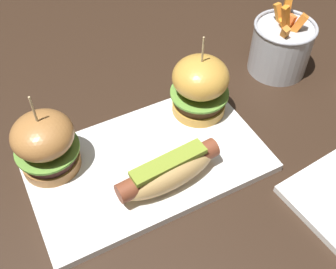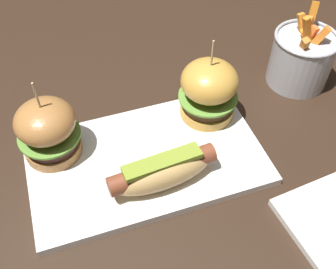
# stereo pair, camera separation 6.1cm
# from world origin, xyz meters

# --- Properties ---
(ground_plane) EXTENTS (3.00, 3.00, 0.00)m
(ground_plane) POSITION_xyz_m (0.00, 0.00, 0.00)
(ground_plane) COLOR black
(platter_main) EXTENTS (0.36, 0.21, 0.01)m
(platter_main) POSITION_xyz_m (0.00, 0.00, 0.01)
(platter_main) COLOR white
(platter_main) RESTS_ON ground
(hot_dog) EXTENTS (0.16, 0.06, 0.05)m
(hot_dog) POSITION_xyz_m (0.01, -0.05, 0.04)
(hot_dog) COLOR tan
(hot_dog) RESTS_ON platter_main
(slider_left) EXTENTS (0.10, 0.10, 0.14)m
(slider_left) POSITION_xyz_m (-0.13, 0.06, 0.06)
(slider_left) COLOR #A66E39
(slider_left) RESTS_ON platter_main
(slider_right) EXTENTS (0.10, 0.10, 0.15)m
(slider_right) POSITION_xyz_m (0.13, 0.06, 0.07)
(slider_right) COLOR gold
(slider_right) RESTS_ON platter_main
(fries_bucket) EXTENTS (0.12, 0.12, 0.15)m
(fries_bucket) POSITION_xyz_m (0.33, 0.10, 0.05)
(fries_bucket) COLOR #B7BABF
(fries_bucket) RESTS_ON ground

